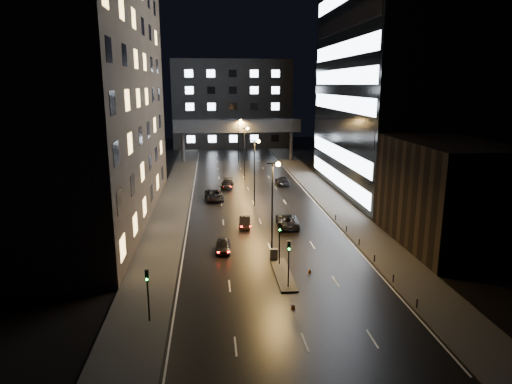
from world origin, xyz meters
TOP-DOWN VIEW (x-y plane):
  - ground at (0.00, 40.00)m, footprint 160.00×160.00m
  - sidewalk_left at (-12.50, 35.00)m, footprint 5.00×110.00m
  - sidewalk_right at (12.50, 35.00)m, footprint 5.00×110.00m
  - building_left at (-22.50, 24.00)m, footprint 15.00×48.00m
  - building_right_low at (20.00, 9.00)m, footprint 10.00×18.00m
  - building_right_glass at (25.00, 36.00)m, footprint 20.00×36.00m
  - building_far at (0.00, 98.00)m, footprint 34.00×14.00m
  - skybridge at (0.00, 70.00)m, footprint 30.00×3.00m
  - median_island at (0.30, 2.00)m, footprint 1.60×8.00m
  - traffic_signal_near at (0.30, 4.49)m, footprint 0.28×0.34m
  - traffic_signal_far at (0.30, -1.01)m, footprint 0.28×0.34m
  - traffic_signal_corner at (-11.50, -6.01)m, footprint 0.28×0.34m
  - bollard_row at (10.20, 6.50)m, footprint 0.12×25.12m
  - streetlight_near at (0.16, 8.00)m, footprint 1.45×0.50m
  - streetlight_mid_a at (0.16, 28.00)m, footprint 1.45×0.50m
  - streetlight_mid_b at (0.16, 48.00)m, footprint 1.45×0.50m
  - streetlight_far at (0.16, 68.00)m, footprint 1.45×0.50m
  - car_away_a at (-5.34, 8.96)m, footprint 1.82×4.09m
  - car_away_b at (-2.26, 17.68)m, footprint 1.76×4.11m
  - car_away_c at (-6.07, 32.14)m, footprint 3.21×6.02m
  - car_away_d at (-3.69, 40.71)m, footprint 2.67×5.26m
  - car_toward_a at (3.25, 17.23)m, footprint 3.14×6.11m
  - car_toward_b at (6.59, 42.55)m, footprint 2.18×5.26m
  - utility_cabinet at (-0.10, 5.70)m, footprint 0.80×0.49m
  - cone_a at (0.06, -4.86)m, footprint 0.48×0.48m
  - cone_b at (3.00, 2.25)m, footprint 0.43×0.43m

SIDE VIEW (x-z plane):
  - ground at x=0.00m, z-range 0.00..0.00m
  - sidewalk_left at x=-12.50m, z-range 0.00..0.15m
  - sidewalk_right at x=12.50m, z-range 0.00..0.15m
  - median_island at x=0.30m, z-range 0.00..0.15m
  - cone_a at x=0.06m, z-range 0.00..0.49m
  - cone_b at x=3.00m, z-range 0.00..0.55m
  - bollard_row at x=10.20m, z-range 0.00..0.90m
  - car_away_b at x=-2.26m, z-range 0.00..1.32m
  - car_away_a at x=-5.34m, z-range 0.00..1.37m
  - car_away_d at x=-3.69m, z-range 0.00..1.46m
  - utility_cabinet at x=-0.10m, z-range 0.15..1.32m
  - car_toward_b at x=6.59m, z-range 0.00..1.52m
  - car_away_c at x=-6.07m, z-range 0.00..1.61m
  - car_toward_a at x=3.25m, z-range 0.00..1.65m
  - traffic_signal_corner at x=-11.50m, z-range 0.74..5.14m
  - traffic_signal_near at x=0.30m, z-range 0.89..5.29m
  - traffic_signal_far at x=0.30m, z-range 0.89..5.29m
  - building_right_low at x=20.00m, z-range 0.00..12.00m
  - streetlight_near at x=0.16m, z-range 1.42..11.57m
  - streetlight_mid_a at x=0.16m, z-range 1.42..11.57m
  - streetlight_mid_b at x=0.16m, z-range 1.42..11.57m
  - streetlight_far at x=0.16m, z-range 1.42..11.57m
  - skybridge at x=0.00m, z-range 3.34..13.34m
  - building_far at x=0.00m, z-range 0.00..25.00m
  - building_left at x=-22.50m, z-range 0.00..40.00m
  - building_right_glass at x=25.00m, z-range 0.00..45.00m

